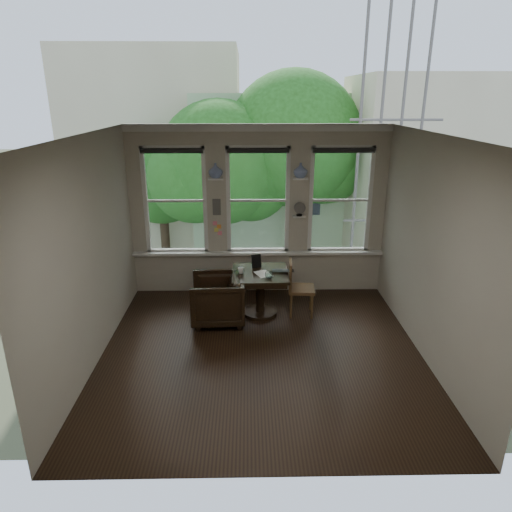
{
  "coord_description": "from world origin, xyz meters",
  "views": [
    {
      "loc": [
        -0.18,
        -5.65,
        3.46
      ],
      "look_at": [
        -0.06,
        0.9,
        1.14
      ],
      "focal_mm": 32.0,
      "sensor_mm": 36.0,
      "label": 1
    }
  ],
  "objects_px": {
    "armchair_left": "(217,299)",
    "mug": "(241,270)",
    "side_chair_right": "(302,288)",
    "laptop": "(283,272)",
    "table": "(260,293)"
  },
  "relations": [
    {
      "from": "armchair_left",
      "to": "laptop",
      "type": "height_order",
      "value": "laptop"
    },
    {
      "from": "table",
      "to": "laptop",
      "type": "distance_m",
      "value": 0.54
    },
    {
      "from": "armchair_left",
      "to": "side_chair_right",
      "type": "relative_size",
      "value": 0.92
    },
    {
      "from": "side_chair_right",
      "to": "table",
      "type": "bearing_deg",
      "value": 94.25
    },
    {
      "from": "armchair_left",
      "to": "side_chair_right",
      "type": "distance_m",
      "value": 1.39
    },
    {
      "from": "armchair_left",
      "to": "mug",
      "type": "height_order",
      "value": "mug"
    },
    {
      "from": "table",
      "to": "armchair_left",
      "type": "relative_size",
      "value": 1.07
    },
    {
      "from": "mug",
      "to": "side_chair_right",
      "type": "bearing_deg",
      "value": 2.37
    },
    {
      "from": "laptop",
      "to": "table",
      "type": "bearing_deg",
      "value": 174.13
    },
    {
      "from": "armchair_left",
      "to": "laptop",
      "type": "distance_m",
      "value": 1.14
    },
    {
      "from": "side_chair_right",
      "to": "mug",
      "type": "xyz_separation_m",
      "value": [
        -0.99,
        -0.04,
        0.34
      ]
    },
    {
      "from": "table",
      "to": "armchair_left",
      "type": "distance_m",
      "value": 0.72
    },
    {
      "from": "side_chair_right",
      "to": "laptop",
      "type": "distance_m",
      "value": 0.44
    },
    {
      "from": "side_chair_right",
      "to": "mug",
      "type": "distance_m",
      "value": 1.05
    },
    {
      "from": "side_chair_right",
      "to": "laptop",
      "type": "height_order",
      "value": "side_chair_right"
    }
  ]
}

